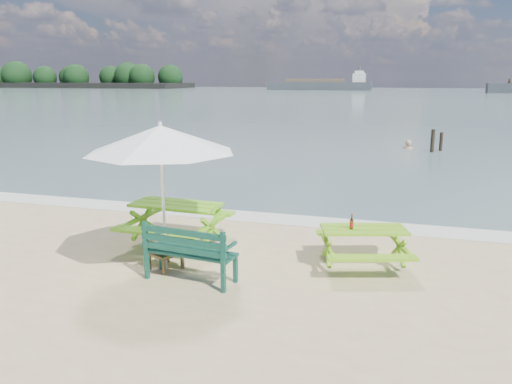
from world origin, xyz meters
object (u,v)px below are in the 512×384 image
(picnic_table_right, at_px, (363,248))
(side_table, at_px, (166,259))
(picnic_table_left, at_px, (177,224))
(swimmer, at_px, (407,157))
(beer_bottle, at_px, (352,224))
(patio_umbrella, at_px, (161,139))
(park_bench, at_px, (191,263))

(picnic_table_right, height_order, side_table, picnic_table_right)
(picnic_table_left, distance_m, swimmer, 16.22)
(swimmer, bearing_deg, beer_bottle, -93.70)
(picnic_table_left, xyz_separation_m, beer_bottle, (3.45, -0.29, 0.38))
(picnic_table_left, bearing_deg, picnic_table_right, -2.80)
(swimmer, bearing_deg, patio_umbrella, -103.60)
(park_bench, height_order, side_table, park_bench)
(picnic_table_right, bearing_deg, picnic_table_left, 177.20)
(picnic_table_right, distance_m, swimmer, 15.79)
(picnic_table_right, bearing_deg, park_bench, -151.30)
(patio_umbrella, bearing_deg, picnic_table_left, 106.98)
(swimmer, bearing_deg, park_bench, -101.37)
(swimmer, bearing_deg, picnic_table_left, -106.02)
(park_bench, bearing_deg, picnic_table_right, 28.70)
(beer_bottle, relative_size, swimmer, 0.16)
(picnic_table_left, distance_m, picnic_table_right, 3.66)
(picnic_table_left, relative_size, side_table, 3.04)
(park_bench, bearing_deg, patio_umbrella, 151.64)
(swimmer, bearing_deg, side_table, -103.60)
(picnic_table_right, relative_size, patio_umbrella, 0.59)
(beer_bottle, distance_m, swimmer, 15.94)
(picnic_table_right, xyz_separation_m, swimmer, (0.82, 15.75, -0.74))
(picnic_table_right, bearing_deg, beer_bottle, -150.98)
(beer_bottle, bearing_deg, patio_umbrella, -161.97)
(patio_umbrella, relative_size, beer_bottle, 12.55)
(beer_bottle, height_order, swimmer, beer_bottle)
(park_bench, distance_m, swimmer, 17.55)
(picnic_table_left, relative_size, park_bench, 1.29)
(patio_umbrella, bearing_deg, side_table, 90.00)
(picnic_table_left, bearing_deg, swimmer, 73.98)
(picnic_table_left, bearing_deg, beer_bottle, -4.86)
(patio_umbrella, height_order, beer_bottle, patio_umbrella)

